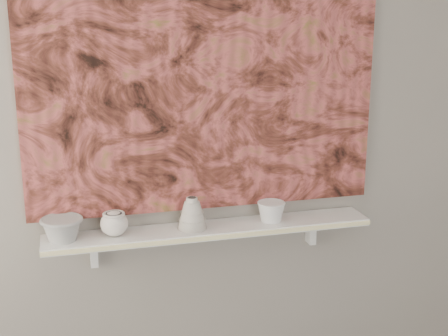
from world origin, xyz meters
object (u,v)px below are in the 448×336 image
object	(u,v)px
bowl_grey	(62,229)
cup_cream	(114,224)
shelf	(211,230)
bowl_white	(271,211)
bell_vessel	(192,213)
painting	(205,81)

from	to	relation	value
bowl_grey	cup_cream	distance (m)	0.21
shelf	bowl_white	world-z (taller)	bowl_white
shelf	cup_cream	bearing A→B (deg)	180.00
cup_cream	bowl_grey	bearing A→B (deg)	180.00
bowl_grey	bell_vessel	world-z (taller)	bell_vessel
painting	bowl_grey	size ratio (longest dim) A/B	8.83
shelf	bowl_white	bearing A→B (deg)	0.00
bowl_white	shelf	bearing A→B (deg)	180.00
shelf	cup_cream	size ratio (longest dim) A/B	12.43
bowl_grey	bowl_white	xyz separation A→B (m)	(0.88, 0.00, -0.00)
bowl_grey	shelf	bearing A→B (deg)	0.00
shelf	bowl_grey	bearing A→B (deg)	180.00
shelf	bowl_grey	size ratio (longest dim) A/B	8.24
bowl_grey	cup_cream	bearing A→B (deg)	0.00
cup_cream	bowl_white	distance (m)	0.68
bell_vessel	painting	bearing A→B (deg)	45.28
cup_cream	bell_vessel	bearing A→B (deg)	0.00
bell_vessel	bowl_white	size ratio (longest dim) A/B	1.12
shelf	bowl_white	size ratio (longest dim) A/B	11.49
shelf	painting	size ratio (longest dim) A/B	0.93
bowl_grey	bowl_white	bearing A→B (deg)	0.00
bowl_grey	bell_vessel	distance (m)	0.53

